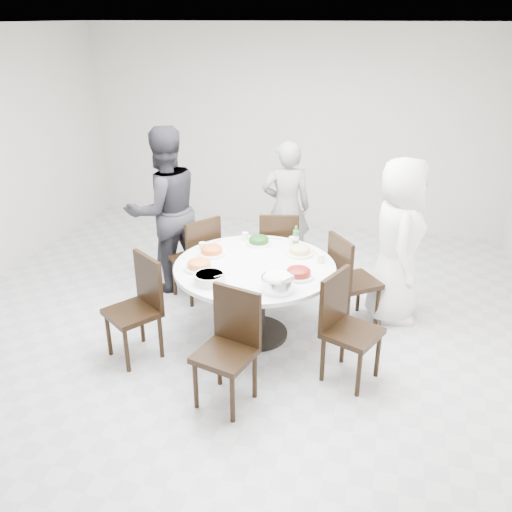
% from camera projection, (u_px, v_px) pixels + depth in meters
% --- Properties ---
extents(floor, '(6.00, 6.00, 0.01)m').
position_uv_depth(floor, '(233.00, 322.00, 5.53)').
color(floor, silver).
rests_on(floor, ground).
extents(ceiling, '(6.00, 6.00, 0.01)m').
position_uv_depth(ceiling, '(227.00, 24.00, 4.40)').
color(ceiling, white).
rests_on(ceiling, ground).
extents(wall_back, '(6.00, 0.01, 2.80)m').
position_uv_depth(wall_back, '(291.00, 129.00, 7.62)').
color(wall_back, beige).
rests_on(wall_back, ground).
extents(wall_front, '(6.00, 0.01, 2.80)m').
position_uv_depth(wall_front, '(29.00, 391.00, 2.31)').
color(wall_front, beige).
rests_on(wall_front, ground).
extents(dining_table, '(1.50, 1.50, 0.75)m').
position_uv_depth(dining_table, '(255.00, 301.00, 5.16)').
color(dining_table, white).
rests_on(dining_table, floor).
extents(chair_ne, '(0.59, 0.59, 0.95)m').
position_uv_depth(chair_ne, '(355.00, 280.00, 5.35)').
color(chair_ne, black).
rests_on(chair_ne, floor).
extents(chair_n, '(0.50, 0.50, 0.95)m').
position_uv_depth(chair_n, '(278.00, 250.00, 6.03)').
color(chair_n, black).
rests_on(chair_n, floor).
extents(chair_nw, '(0.59, 0.59, 0.95)m').
position_uv_depth(chair_nw, '(195.00, 257.00, 5.86)').
color(chair_nw, black).
rests_on(chair_nw, floor).
extents(chair_sw, '(0.59, 0.59, 0.95)m').
position_uv_depth(chair_sw, '(132.00, 310.00, 4.79)').
color(chair_sw, black).
rests_on(chair_sw, floor).
extents(chair_s, '(0.52, 0.52, 0.95)m').
position_uv_depth(chair_s, '(225.00, 352.00, 4.20)').
color(chair_s, black).
rests_on(chair_s, floor).
extents(chair_se, '(0.55, 0.55, 0.95)m').
position_uv_depth(chair_se, '(353.00, 331.00, 4.48)').
color(chair_se, black).
rests_on(chair_se, floor).
extents(diner_right, '(0.61, 0.87, 1.67)m').
position_uv_depth(diner_right, '(398.00, 241.00, 5.31)').
color(diner_right, white).
rests_on(diner_right, floor).
extents(diner_middle, '(0.67, 0.53, 1.59)m').
position_uv_depth(diner_middle, '(286.00, 208.00, 6.36)').
color(diner_middle, black).
rests_on(diner_middle, floor).
extents(diner_left, '(1.11, 1.12, 1.83)m').
position_uv_depth(diner_left, '(165.00, 210.00, 5.92)').
color(diner_left, '#222227').
rests_on(diner_left, floor).
extents(dish_greens, '(0.25, 0.25, 0.07)m').
position_uv_depth(dish_greens, '(259.00, 241.00, 5.45)').
color(dish_greens, white).
rests_on(dish_greens, dining_table).
extents(dish_pale, '(0.26, 0.26, 0.07)m').
position_uv_depth(dish_pale, '(300.00, 251.00, 5.21)').
color(dish_pale, white).
rests_on(dish_pale, dining_table).
extents(dish_orange, '(0.27, 0.27, 0.07)m').
position_uv_depth(dish_orange, '(212.00, 251.00, 5.21)').
color(dish_orange, white).
rests_on(dish_orange, dining_table).
extents(dish_redbrown, '(0.27, 0.27, 0.07)m').
position_uv_depth(dish_redbrown, '(299.00, 274.00, 4.76)').
color(dish_redbrown, white).
rests_on(dish_redbrown, dining_table).
extents(dish_tofu, '(0.27, 0.27, 0.07)m').
position_uv_depth(dish_tofu, '(199.00, 266.00, 4.91)').
color(dish_tofu, white).
rests_on(dish_tofu, dining_table).
extents(rice_bowl, '(0.28, 0.28, 0.12)m').
position_uv_depth(rice_bowl, '(278.00, 283.00, 4.53)').
color(rice_bowl, silver).
rests_on(rice_bowl, dining_table).
extents(soup_bowl, '(0.27, 0.27, 0.08)m').
position_uv_depth(soup_bowl, '(209.00, 278.00, 4.66)').
color(soup_bowl, white).
rests_on(soup_bowl, dining_table).
extents(beverage_bottle, '(0.06, 0.06, 0.22)m').
position_uv_depth(beverage_bottle, '(296.00, 236.00, 5.37)').
color(beverage_bottle, '#2E6D2B').
rests_on(beverage_bottle, dining_table).
extents(tea_cups, '(0.07, 0.07, 0.08)m').
position_uv_depth(tea_cups, '(273.00, 238.00, 5.52)').
color(tea_cups, white).
rests_on(tea_cups, dining_table).
extents(chopsticks, '(0.24, 0.04, 0.01)m').
position_uv_depth(chopsticks, '(272.00, 238.00, 5.60)').
color(chopsticks, tan).
rests_on(chopsticks, dining_table).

